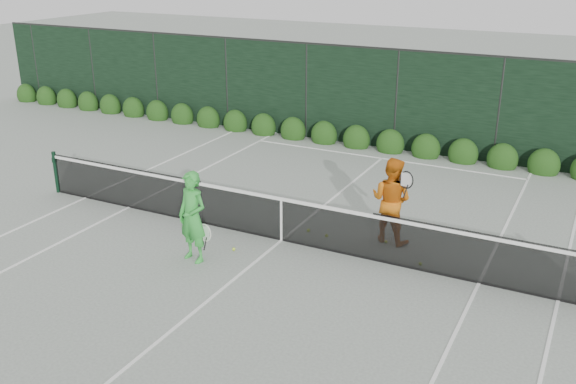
% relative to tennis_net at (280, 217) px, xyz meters
% --- Properties ---
extents(ground, '(80.00, 80.00, 0.00)m').
position_rel_tennis_net_xyz_m(ground, '(0.02, 0.00, -0.53)').
color(ground, gray).
rests_on(ground, ground).
extents(tennis_net, '(12.90, 0.10, 1.07)m').
position_rel_tennis_net_xyz_m(tennis_net, '(0.00, 0.00, 0.00)').
color(tennis_net, black).
rests_on(tennis_net, ground).
extents(player_woman, '(0.74, 0.56, 1.83)m').
position_rel_tennis_net_xyz_m(player_woman, '(-1.10, -1.57, 0.38)').
color(player_woman, green).
rests_on(player_woman, ground).
extents(player_man, '(1.00, 0.83, 1.83)m').
position_rel_tennis_net_xyz_m(player_man, '(2.05, 1.05, 0.39)').
color(player_man, orange).
rests_on(player_man, ground).
extents(court_lines, '(11.03, 23.83, 0.01)m').
position_rel_tennis_net_xyz_m(court_lines, '(0.02, 0.00, -0.53)').
color(court_lines, white).
rests_on(court_lines, ground).
extents(windscreen_fence, '(32.00, 21.07, 3.06)m').
position_rel_tennis_net_xyz_m(windscreen_fence, '(0.02, -2.71, 0.98)').
color(windscreen_fence, black).
rests_on(windscreen_fence, ground).
extents(hedge_row, '(31.66, 0.65, 0.94)m').
position_rel_tennis_net_xyz_m(hedge_row, '(0.02, 7.15, -0.30)').
color(hedge_row, '#13360E').
rests_on(hedge_row, ground).
extents(tennis_balls, '(6.01, 1.83, 0.07)m').
position_rel_tennis_net_xyz_m(tennis_balls, '(0.43, 0.37, -0.50)').
color(tennis_balls, '#C1E833').
rests_on(tennis_balls, ground).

